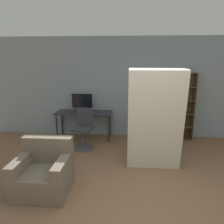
{
  "coord_description": "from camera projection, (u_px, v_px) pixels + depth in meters",
  "views": [
    {
      "loc": [
        -0.14,
        -2.6,
        2.16
      ],
      "look_at": [
        -0.49,
        1.81,
        1.05
      ],
      "focal_mm": 35.0,
      "sensor_mm": 36.0,
      "label": 1
    }
  ],
  "objects": [
    {
      "name": "mattress_far",
      "position": [
        155.0,
        118.0,
        4.32
      ],
      "size": [
        1.04,
        0.3,
        1.97
      ],
      "color": "beige",
      "rests_on": "ground"
    },
    {
      "name": "ground_plane",
      "position": [
        137.0,
        218.0,
        3.02
      ],
      "size": [
        16.0,
        16.0,
        0.0
      ],
      "primitive_type": "plane",
      "color": "brown"
    },
    {
      "name": "desk",
      "position": [
        84.0,
        115.0,
        5.88
      ],
      "size": [
        1.5,
        0.57,
        0.73
      ],
      "color": "#2D2D33",
      "rests_on": "ground"
    },
    {
      "name": "monitor",
      "position": [
        82.0,
        101.0,
        5.97
      ],
      "size": [
        0.59,
        0.19,
        0.49
      ],
      "color": "#B7B7BC",
      "rests_on": "desk"
    },
    {
      "name": "armchair",
      "position": [
        44.0,
        172.0,
        3.61
      ],
      "size": [
        0.85,
        0.8,
        0.85
      ],
      "color": "#665B4C",
      "rests_on": "ground"
    },
    {
      "name": "wall_back",
      "position": [
        134.0,
        88.0,
        5.92
      ],
      "size": [
        8.0,
        0.06,
        2.7
      ],
      "color": "gray",
      "rests_on": "ground"
    },
    {
      "name": "office_chair",
      "position": [
        83.0,
        132.0,
        5.3
      ],
      "size": [
        0.52,
        0.52,
        0.97
      ],
      "color": "#4C4C51",
      "rests_on": "ground"
    },
    {
      "name": "mattress_near",
      "position": [
        156.0,
        122.0,
        4.1
      ],
      "size": [
        1.04,
        0.38,
        1.97
      ],
      "color": "beige",
      "rests_on": "ground"
    },
    {
      "name": "bookshelf",
      "position": [
        174.0,
        108.0,
        5.81
      ],
      "size": [
        0.78,
        0.32,
        1.79
      ],
      "color": "brown",
      "rests_on": "ground"
    }
  ]
}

